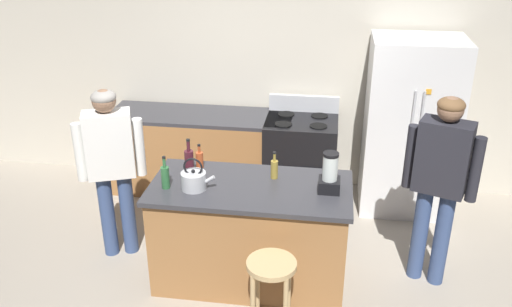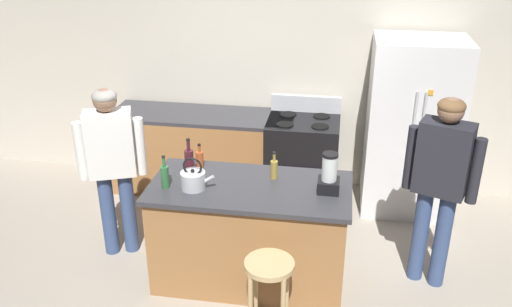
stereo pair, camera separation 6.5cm
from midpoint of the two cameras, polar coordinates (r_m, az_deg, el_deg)
The scene contains 15 objects.
ground_plane at distance 4.85m, azimuth -0.92°, elevation -12.94°, with size 14.00×14.00×0.00m, color #9E9384.
back_wall at distance 5.99m, azimuth 2.03°, elevation 9.07°, with size 8.00×0.10×2.70m, color beige.
kitchen_island at distance 4.58m, azimuth -0.96°, elevation -8.41°, with size 1.63×0.80×0.91m.
back_counter_run at distance 6.07m, azimuth -6.06°, elevation 0.14°, with size 2.00×0.64×0.91m.
refrigerator at distance 5.72m, azimuth 15.62°, elevation 2.73°, with size 0.90×0.73×1.82m.
stove_range at distance 5.88m, azimuth 4.40°, elevation -0.52°, with size 0.76×0.65×1.09m.
person_by_island_left at distance 4.86m, azimuth -15.43°, elevation -0.57°, with size 0.58×0.35×1.59m.
person_by_sink_right at distance 4.54m, azimuth 18.49°, elevation -2.17°, with size 0.58×0.35×1.66m.
bar_stool at distance 3.97m, azimuth 1.15°, elevation -13.17°, with size 0.36×0.36×0.67m.
blender_appliance at distance 4.25m, azimuth 7.36°, elevation -2.28°, with size 0.17×0.17×0.33m.
bottle_olive_oil at distance 4.34m, azimuth -9.98°, elevation -2.41°, with size 0.07×0.07×0.28m.
bottle_vinegar at distance 4.44m, azimuth 1.53°, elevation -1.60°, with size 0.06×0.06×0.24m.
bottle_wine at distance 4.53m, azimuth -7.48°, elevation -0.81°, with size 0.08×0.08×0.32m.
bottle_cooking_sauce at distance 4.65m, azimuth -6.38°, elevation -0.58°, with size 0.06×0.06×0.22m.
tea_kettle at distance 4.31m, azimuth -7.01°, elevation -2.77°, with size 0.28×0.20×0.27m.
Camera 1 is at (0.61, -3.79, 2.95)m, focal length 37.89 mm.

